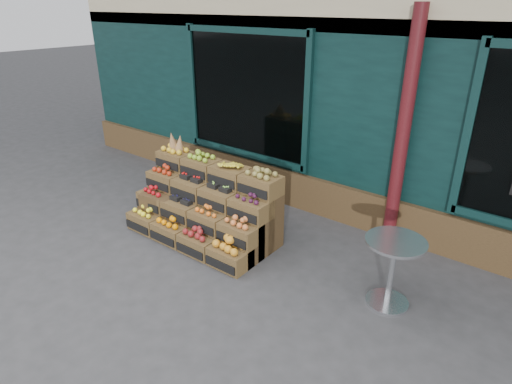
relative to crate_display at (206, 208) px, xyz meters
The scene contains 6 objects.
ground 1.21m from the crate_display, 27.82° to the right, with size 60.00×60.00×0.00m, color #363638.
shop_facade 5.09m from the crate_display, 77.58° to the left, with size 12.00×6.24×4.80m.
crate_display is the anchor object (origin of this frame).
spare_crates 0.79m from the crate_display, 161.62° to the right, with size 0.58×0.44×0.53m.
bistro_table 2.78m from the crate_display, ahead, with size 0.67×0.67×0.84m.
shopkeeper 2.41m from the crate_display, 100.34° to the left, with size 0.73×0.48×2.01m, color #175127.
Camera 1 is at (3.08, -3.41, 3.20)m, focal length 30.00 mm.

